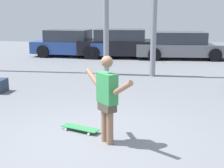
{
  "coord_description": "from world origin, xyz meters",
  "views": [
    {
      "loc": [
        1.24,
        -5.11,
        2.26
      ],
      "look_at": [
        0.12,
        1.55,
        0.7
      ],
      "focal_mm": 50.0,
      "sensor_mm": 36.0,
      "label": 1
    }
  ],
  "objects": [
    {
      "name": "parked_car_black",
      "position": [
        -0.85,
        10.65,
        0.68
      ],
      "size": [
        4.6,
        2.21,
        1.42
      ],
      "rotation": [
        0.0,
        0.0,
        0.06
      ],
      "color": "black",
      "rests_on": "ground_plane"
    },
    {
      "name": "skateboard",
      "position": [
        -0.32,
        0.41,
        0.06
      ],
      "size": [
        0.81,
        0.45,
        0.08
      ],
      "rotation": [
        0.0,
        0.0,
        -0.33
      ],
      "color": "#338C4C",
      "rests_on": "ground_plane"
    },
    {
      "name": "skateboarder",
      "position": [
        0.3,
        -0.03,
        0.86
      ],
      "size": [
        1.02,
        1.05,
        1.55
      ],
      "rotation": [
        0.0,
        0.0,
        -0.8
      ],
      "color": "#8C664C",
      "rests_on": "ground_plane"
    },
    {
      "name": "ground_plane",
      "position": [
        0.0,
        0.0,
        0.0
      ],
      "size": [
        36.0,
        36.0,
        0.0
      ],
      "primitive_type": "plane",
      "color": "slate"
    },
    {
      "name": "parked_car_blue",
      "position": [
        -3.58,
        10.55,
        0.65
      ],
      "size": [
        3.99,
        2.0,
        1.37
      ],
      "rotation": [
        0.0,
        0.0,
        -0.05
      ],
      "color": "#284793",
      "rests_on": "ground_plane"
    },
    {
      "name": "parked_car_grey",
      "position": [
        2.06,
        10.65,
        0.63
      ],
      "size": [
        4.66,
        2.21,
        1.31
      ],
      "rotation": [
        0.0,
        0.0,
        0.09
      ],
      "color": "slate",
      "rests_on": "ground_plane"
    }
  ]
}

